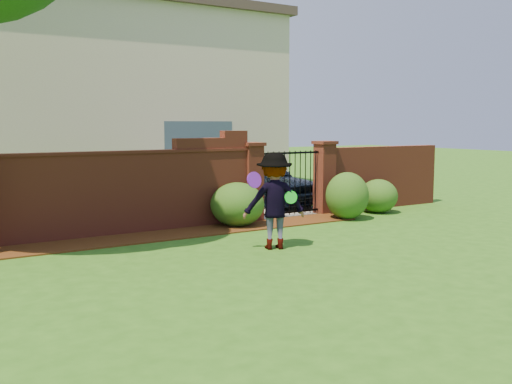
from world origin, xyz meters
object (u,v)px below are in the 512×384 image
frisbee_purple (254,180)px  car (265,181)px  man (274,201)px  frisbee_green (291,197)px

frisbee_purple → car: bearing=55.2°
man → frisbee_purple: man is taller
man → frisbee_purple: bearing=29.2°
car → frisbee_green: bearing=-127.9°
frisbee_purple → frisbee_green: 0.79m
man → car: bearing=-99.4°
man → frisbee_purple: size_ratio=6.12×
man → frisbee_green: 0.32m
frisbee_green → frisbee_purple: bearing=167.0°
car → man: size_ratio=2.22×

